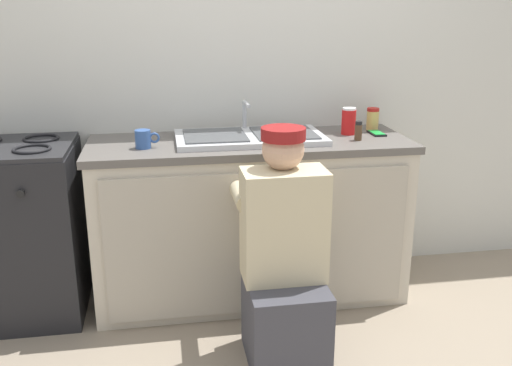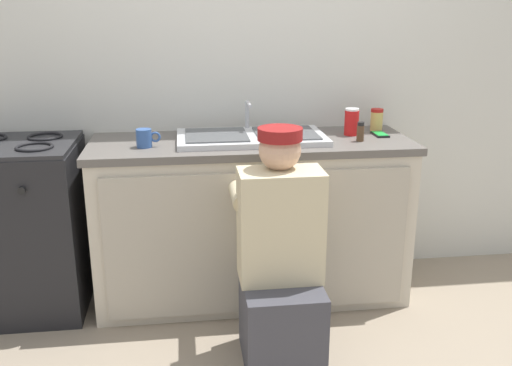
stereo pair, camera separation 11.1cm
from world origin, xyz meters
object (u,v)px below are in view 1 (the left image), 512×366
object	(u,v)px
plumber_person	(284,267)
spice_bottle_pepper	(358,131)
condiment_jar	(373,119)
sink_double_basin	(250,137)
cell_phone	(377,133)
soda_cup_red	(349,121)
coffee_mug	(144,139)
stove_range	(18,231)

from	to	relation	value
plumber_person	spice_bottle_pepper	bearing A→B (deg)	46.43
plumber_person	condiment_jar	xyz separation A→B (m)	(0.70, 0.81, 0.52)
sink_double_basin	condiment_jar	xyz separation A→B (m)	(0.76, 0.15, 0.05)
sink_double_basin	condiment_jar	size ratio (longest dim) A/B	6.25
condiment_jar	sink_double_basin	bearing A→B (deg)	-168.65
plumber_person	cell_phone	bearing A→B (deg)	44.86
soda_cup_red	coffee_mug	bearing A→B (deg)	-172.86
cell_phone	plumber_person	bearing A→B (deg)	-135.14
cell_phone	condiment_jar	world-z (taller)	condiment_jar
sink_double_basin	cell_phone	world-z (taller)	sink_double_basin
stove_range	spice_bottle_pepper	bearing A→B (deg)	-3.11
stove_range	plumber_person	bearing A→B (deg)	-26.49
plumber_person	cell_phone	size ratio (longest dim) A/B	7.89
coffee_mug	cell_phone	xyz separation A→B (m)	(1.30, 0.11, -0.04)
spice_bottle_pepper	condiment_jar	xyz separation A→B (m)	(0.18, 0.25, 0.01)
coffee_mug	soda_cup_red	xyz separation A→B (m)	(1.14, 0.14, 0.03)
stove_range	spice_bottle_pepper	world-z (taller)	spice_bottle_pepper
cell_phone	condiment_jar	xyz separation A→B (m)	(0.02, 0.13, 0.06)
coffee_mug	condiment_jar	xyz separation A→B (m)	(1.32, 0.24, 0.02)
coffee_mug	plumber_person	bearing A→B (deg)	-42.26
plumber_person	cell_phone	xyz separation A→B (m)	(0.68, 0.68, 0.46)
spice_bottle_pepper	soda_cup_red	xyz separation A→B (m)	(-0.00, 0.15, 0.02)
spice_bottle_pepper	sink_double_basin	bearing A→B (deg)	170.07
sink_double_basin	spice_bottle_pepper	bearing A→B (deg)	-9.93
spice_bottle_pepper	condiment_jar	bearing A→B (deg)	55.19
coffee_mug	cell_phone	size ratio (longest dim) A/B	0.90
coffee_mug	cell_phone	distance (m)	1.31
sink_double_basin	spice_bottle_pepper	size ratio (longest dim) A/B	7.62
cell_phone	condiment_jar	size ratio (longest dim) A/B	1.09
spice_bottle_pepper	soda_cup_red	world-z (taller)	soda_cup_red
stove_range	condiment_jar	distance (m)	2.08
stove_range	soda_cup_red	distance (m)	1.90
sink_double_basin	plumber_person	world-z (taller)	same
coffee_mug	sink_double_basin	bearing A→B (deg)	9.04
plumber_person	stove_range	bearing A→B (deg)	153.51
plumber_person	sink_double_basin	bearing A→B (deg)	94.85
sink_double_basin	spice_bottle_pepper	distance (m)	0.59
cell_phone	condiment_jar	distance (m)	0.14
plumber_person	coffee_mug	bearing A→B (deg)	137.74
stove_range	spice_bottle_pepper	xyz separation A→B (m)	(1.83, -0.10, 0.50)
coffee_mug	condiment_jar	distance (m)	1.34
plumber_person	soda_cup_red	world-z (taller)	plumber_person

